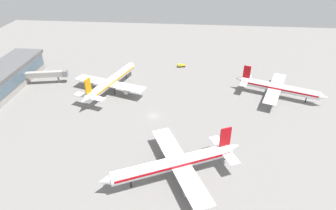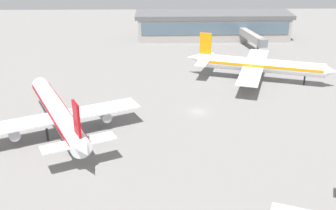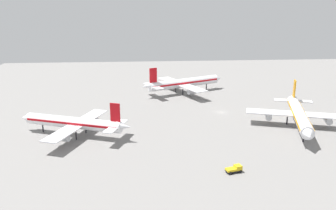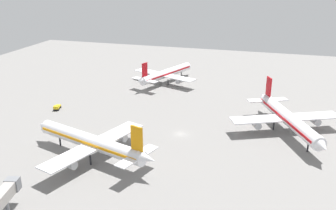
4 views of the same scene
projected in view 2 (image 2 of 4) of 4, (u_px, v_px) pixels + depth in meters
ground at (198, 112)px, 118.10m from camera, size 288.00×288.00×0.00m
terminal_building at (213, 25)px, 187.68m from camera, size 66.33×16.51×11.23m
airplane_at_gate at (258, 65)px, 138.58m from camera, size 46.21×37.91×14.43m
airplane_taxiing at (58, 113)px, 104.41m from camera, size 37.84×45.58×14.82m
jet_bridge at (253, 37)px, 171.25m from camera, size 7.36×21.72×6.74m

